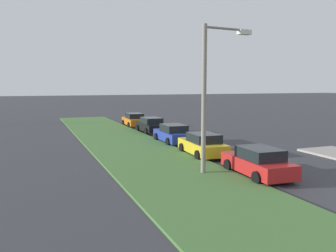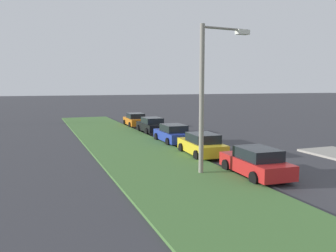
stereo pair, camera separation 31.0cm
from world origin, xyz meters
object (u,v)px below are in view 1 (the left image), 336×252
at_px(streetlight, 210,88).
at_px(parked_car_blue, 173,134).
at_px(parked_car_red, 258,162).
at_px(parked_car_yellow, 203,145).
at_px(parked_car_orange, 134,120).
at_px(parked_car_black, 151,125).

bearing_deg(streetlight, parked_car_blue, -11.55).
distance_m(parked_car_red, parked_car_blue, 10.96).
bearing_deg(parked_car_red, parked_car_yellow, 4.51).
distance_m(parked_car_yellow, parked_car_orange, 17.19).
bearing_deg(parked_car_black, parked_car_yellow, 177.61).
xyz_separation_m(parked_car_blue, parked_car_black, (6.25, -0.30, 0.00)).
height_order(parked_car_black, streetlight, streetlight).
xyz_separation_m(parked_car_black, parked_car_orange, (5.58, 0.06, 0.00)).
relative_size(parked_car_yellow, parked_car_blue, 1.02).
xyz_separation_m(parked_car_orange, streetlight, (-21.46, 2.20, 3.67)).
xyz_separation_m(parked_car_yellow, parked_car_black, (11.60, -0.43, 0.00)).
distance_m(parked_car_yellow, streetlight, 5.93).
bearing_deg(parked_car_yellow, streetlight, 159.72).
bearing_deg(parked_car_black, parked_car_red, 178.94).
bearing_deg(parked_car_red, parked_car_orange, 2.12).
xyz_separation_m(parked_car_red, parked_car_black, (17.21, -0.23, 0.00)).
relative_size(parked_car_yellow, parked_car_black, 1.02).
bearing_deg(streetlight, parked_car_orange, -5.86).
bearing_deg(parked_car_black, parked_car_orange, 0.38).
height_order(parked_car_yellow, parked_car_blue, same).
bearing_deg(parked_car_blue, parked_car_yellow, 179.30).
xyz_separation_m(parked_car_yellow, streetlight, (-4.27, 1.84, 3.67)).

